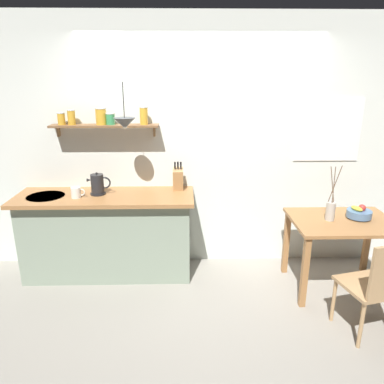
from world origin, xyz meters
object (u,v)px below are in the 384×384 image
object	(u,v)px
fruit_bowl	(359,213)
twig_vase	(331,210)
coffee_mug_by_sink	(76,192)
pendant_lamp	(125,123)
electric_kettle	(98,185)
dining_table	(342,231)
knife_block	(178,179)
dining_chair_near	(375,285)

from	to	relation	value
fruit_bowl	twig_vase	bearing A→B (deg)	-172.89
fruit_bowl	coffee_mug_by_sink	size ratio (longest dim) A/B	1.68
pendant_lamp	twig_vase	bearing A→B (deg)	-5.99
electric_kettle	pendant_lamp	bearing A→B (deg)	-22.77
dining_table	electric_kettle	bearing A→B (deg)	171.74
coffee_mug_by_sink	knife_block	bearing A→B (deg)	13.44
fruit_bowl	pendant_lamp	distance (m)	2.44
dining_table	pendant_lamp	xyz separation A→B (m)	(-2.10, 0.21, 1.03)
twig_vase	electric_kettle	distance (m)	2.33
twig_vase	electric_kettle	bearing A→B (deg)	171.45
knife_block	coffee_mug_by_sink	world-z (taller)	knife_block
pendant_lamp	dining_chair_near	bearing A→B (deg)	-24.89
fruit_bowl	pendant_lamp	world-z (taller)	pendant_lamp
fruit_bowl	pendant_lamp	xyz separation A→B (m)	(-2.27, 0.17, 0.86)
fruit_bowl	electric_kettle	size ratio (longest dim) A/B	0.98
fruit_bowl	twig_vase	world-z (taller)	twig_vase
dining_chair_near	twig_vase	size ratio (longest dim) A/B	1.62
knife_block	pendant_lamp	world-z (taller)	pendant_lamp
knife_block	pendant_lamp	distance (m)	0.84
knife_block	pendant_lamp	size ratio (longest dim) A/B	0.74
dining_chair_near	twig_vase	world-z (taller)	twig_vase
fruit_bowl	coffee_mug_by_sink	xyz separation A→B (m)	(-2.80, 0.20, 0.17)
knife_block	pendant_lamp	bearing A→B (deg)	-150.44
electric_kettle	dining_chair_near	bearing A→B (deg)	-24.61
dining_table	fruit_bowl	bearing A→B (deg)	14.98
twig_vase	electric_kettle	world-z (taller)	twig_vase
knife_block	electric_kettle	bearing A→B (deg)	-170.38
dining_table	fruit_bowl	distance (m)	0.25
dining_chair_near	electric_kettle	bearing A→B (deg)	155.39
dining_table	dining_chair_near	world-z (taller)	dining_chair_near
pendant_lamp	electric_kettle	bearing A→B (deg)	157.23
coffee_mug_by_sink	electric_kettle	bearing A→B (deg)	27.97
dining_table	coffee_mug_by_sink	xyz separation A→B (m)	(-2.63, 0.25, 0.34)
dining_table	pendant_lamp	world-z (taller)	pendant_lamp
twig_vase	pendant_lamp	world-z (taller)	pendant_lamp
twig_vase	knife_block	size ratio (longest dim) A/B	1.72
fruit_bowl	coffee_mug_by_sink	bearing A→B (deg)	175.83
electric_kettle	knife_block	size ratio (longest dim) A/B	0.76
twig_vase	coffee_mug_by_sink	xyz separation A→B (m)	(-2.50, 0.24, 0.12)
dining_table	knife_block	xyz separation A→B (m)	(-1.61, 0.49, 0.41)
dining_table	electric_kettle	size ratio (longest dim) A/B	4.09
dining_table	twig_vase	distance (m)	0.26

